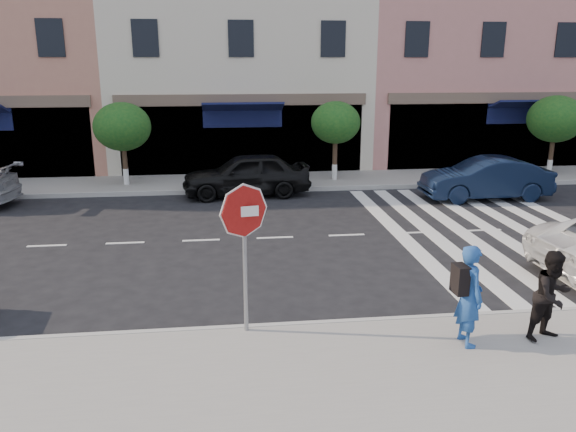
{
  "coord_description": "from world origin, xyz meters",
  "views": [
    {
      "loc": [
        -1.35,
        -10.56,
        4.68
      ],
      "look_at": [
        0.03,
        1.17,
        1.4
      ],
      "focal_mm": 35.0,
      "sensor_mm": 36.0,
      "label": 1
    }
  ],
  "objects_px": {
    "stop_sign": "(244,226)",
    "car_far_right": "(486,179)",
    "walker": "(552,296)",
    "photographer": "(469,295)",
    "car_far_mid": "(246,174)"
  },
  "relations": [
    {
      "from": "stop_sign",
      "to": "car_far_right",
      "type": "height_order",
      "value": "stop_sign"
    },
    {
      "from": "stop_sign",
      "to": "car_far_mid",
      "type": "relative_size",
      "value": 0.58
    },
    {
      "from": "photographer",
      "to": "car_far_right",
      "type": "xyz_separation_m",
      "value": [
        5.14,
        10.14,
        -0.28
      ]
    },
    {
      "from": "photographer",
      "to": "stop_sign",
      "type": "bearing_deg",
      "value": 73.09
    },
    {
      "from": "walker",
      "to": "car_far_mid",
      "type": "xyz_separation_m",
      "value": [
        -4.54,
        11.64,
        -0.16
      ]
    },
    {
      "from": "stop_sign",
      "to": "walker",
      "type": "distance_m",
      "value": 5.23
    },
    {
      "from": "car_far_mid",
      "to": "car_far_right",
      "type": "bearing_deg",
      "value": 75.75
    },
    {
      "from": "stop_sign",
      "to": "car_far_mid",
      "type": "xyz_separation_m",
      "value": [
        0.49,
        10.77,
        -1.28
      ]
    },
    {
      "from": "stop_sign",
      "to": "car_far_right",
      "type": "xyz_separation_m",
      "value": [
        8.73,
        9.27,
        -1.32
      ]
    },
    {
      "from": "stop_sign",
      "to": "walker",
      "type": "xyz_separation_m",
      "value": [
        5.03,
        -0.87,
        -1.12
      ]
    },
    {
      "from": "walker",
      "to": "stop_sign",
      "type": "bearing_deg",
      "value": 150.7
    },
    {
      "from": "photographer",
      "to": "car_far_right",
      "type": "bearing_deg",
      "value": -30.16
    },
    {
      "from": "walker",
      "to": "car_far_right",
      "type": "xyz_separation_m",
      "value": [
        3.7,
        10.14,
        -0.2
      ]
    },
    {
      "from": "photographer",
      "to": "walker",
      "type": "height_order",
      "value": "photographer"
    },
    {
      "from": "walker",
      "to": "car_far_right",
      "type": "bearing_deg",
      "value": 50.51
    }
  ]
}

